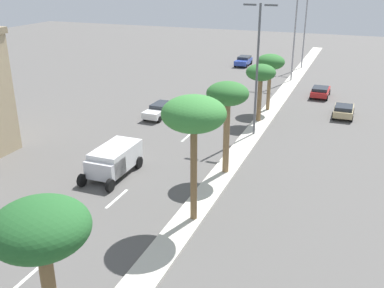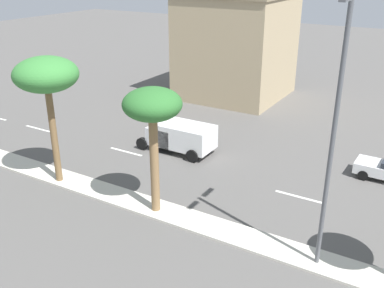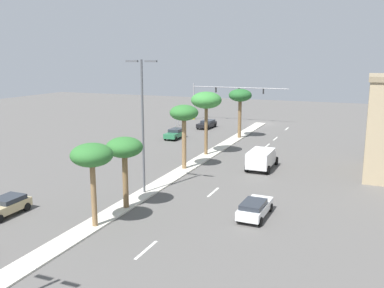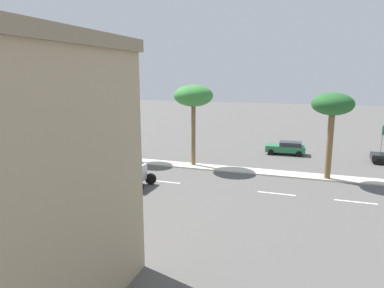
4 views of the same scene
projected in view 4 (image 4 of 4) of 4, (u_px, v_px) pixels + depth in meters
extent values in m
plane|color=#565451|center=(104.00, 159.00, 36.83)|extent=(160.00, 160.00, 0.00)
cube|color=beige|center=(25.00, 151.00, 40.18)|extent=(1.80, 95.64, 0.12)
cube|color=silver|center=(356.00, 202.00, 24.30)|extent=(0.20, 2.80, 0.01)
cube|color=silver|center=(276.00, 194.00, 26.01)|extent=(0.20, 2.80, 0.01)
cube|color=silver|center=(164.00, 182.00, 28.90)|extent=(0.20, 2.80, 0.01)
cube|color=silver|center=(40.00, 169.00, 32.93)|extent=(0.20, 2.80, 0.01)
cylinder|color=gray|center=(382.00, 139.00, 39.59)|extent=(0.10, 0.10, 3.09)
cylinder|color=brown|center=(330.00, 145.00, 28.94)|extent=(0.50, 0.50, 5.68)
ellipsoid|color=#235B28|center=(333.00, 104.00, 28.27)|extent=(3.35, 3.35, 1.84)
cylinder|color=brown|center=(193.00, 134.00, 33.41)|extent=(0.40, 0.40, 6.02)
ellipsoid|color=#387F38|center=(193.00, 96.00, 32.70)|extent=(3.69, 3.69, 2.03)
cylinder|color=olive|center=(126.00, 133.00, 35.55)|extent=(0.47, 0.47, 5.49)
ellipsoid|color=#2D6B2D|center=(125.00, 101.00, 34.91)|extent=(3.02, 3.02, 1.66)
cylinder|color=brown|center=(24.00, 133.00, 39.23)|extent=(0.44, 0.44, 4.38)
ellipsoid|color=#2D6B2D|center=(21.00, 109.00, 38.70)|extent=(2.90, 2.90, 1.59)
cylinder|color=#515459|center=(53.00, 101.00, 37.75)|extent=(0.20, 0.20, 11.55)
cube|color=#515459|center=(42.00, 47.00, 35.82)|extent=(1.10, 0.24, 0.16)
cube|color=#515459|center=(54.00, 48.00, 37.49)|extent=(1.10, 0.24, 0.16)
cylinder|color=black|center=(379.00, 162.00, 34.18)|extent=(0.24, 0.65, 0.64)
cylinder|color=black|center=(377.00, 158.00, 35.89)|extent=(0.24, 0.65, 0.64)
cube|color=#287047|center=(285.00, 148.00, 38.76)|extent=(1.90, 4.29, 0.68)
cube|color=#262B33|center=(291.00, 144.00, 38.50)|extent=(1.67, 2.38, 0.44)
cylinder|color=black|center=(271.00, 152.00, 38.46)|extent=(0.24, 0.65, 0.64)
cylinder|color=black|center=(272.00, 149.00, 40.04)|extent=(0.24, 0.65, 0.64)
cylinder|color=black|center=(299.00, 154.00, 37.61)|extent=(0.24, 0.65, 0.64)
cylinder|color=black|center=(299.00, 151.00, 39.19)|extent=(0.24, 0.65, 0.64)
cube|color=tan|center=(41.00, 134.00, 48.36)|extent=(1.93, 3.96, 0.64)
cube|color=#262B33|center=(44.00, 131.00, 48.11)|extent=(1.73, 2.18, 0.36)
cylinder|color=black|center=(28.00, 137.00, 48.01)|extent=(0.23, 0.64, 0.64)
cylinder|color=black|center=(38.00, 135.00, 49.69)|extent=(0.23, 0.64, 0.64)
cylinder|color=black|center=(45.00, 138.00, 47.16)|extent=(0.23, 0.64, 0.64)
cylinder|color=black|center=(54.00, 136.00, 48.84)|extent=(0.23, 0.64, 0.64)
cube|color=silver|center=(129.00, 174.00, 27.40)|extent=(2.27, 2.00, 1.28)
cube|color=silver|center=(112.00, 170.00, 27.86)|extent=(2.27, 4.26, 1.64)
cylinder|color=black|center=(151.00, 179.00, 28.17)|extent=(0.28, 0.90, 0.90)
cylinder|color=black|center=(138.00, 187.00, 26.06)|extent=(0.28, 0.90, 0.90)
cylinder|color=black|center=(105.00, 174.00, 29.51)|extent=(0.28, 0.90, 0.90)
cylinder|color=black|center=(89.00, 182.00, 27.40)|extent=(0.28, 0.90, 0.90)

